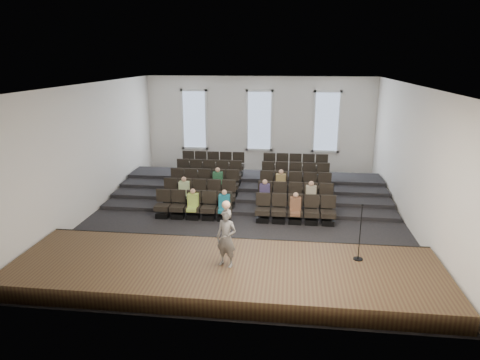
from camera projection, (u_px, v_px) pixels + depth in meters
The scene contains 14 objects.
ground at pixel (245, 215), 16.69m from camera, with size 14.00×14.00×0.00m, color black.
ceiling at pixel (246, 84), 15.30m from camera, with size 12.00×14.00×0.02m, color white.
wall_back at pixel (259, 124), 22.69m from camera, with size 12.00×0.04×5.00m, color white.
wall_front at pixel (211, 222), 9.30m from camera, with size 12.00×0.04×5.00m, color white.
wall_left at pixel (92, 149), 16.68m from camera, with size 0.04×14.00×5.00m, color white.
wall_right at pixel (412, 157), 15.31m from camera, with size 0.04×14.00×5.00m, color white.
stage at pixel (225, 272), 11.75m from camera, with size 11.80×3.60×0.50m, color #49371F.
stage_lip at pixel (234, 245), 13.44m from camera, with size 11.80×0.06×0.52m, color black.
risers at pixel (252, 187), 19.66m from camera, with size 11.80×4.80×0.60m.
seating_rows at pixel (249, 187), 17.97m from camera, with size 6.80×4.70×1.67m.
windows at pixel (259, 121), 22.57m from camera, with size 8.44×0.10×3.24m.
audience at pixel (246, 193), 16.77m from camera, with size 5.45×2.64×1.10m.
speaker at pixel (226, 238), 11.39m from camera, with size 0.58×0.38×1.60m, color slate.
mic_stand at pixel (359, 243), 11.83m from camera, with size 0.27×0.27×1.64m.
Camera 1 is at (1.65, -15.56, 5.95)m, focal length 32.00 mm.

